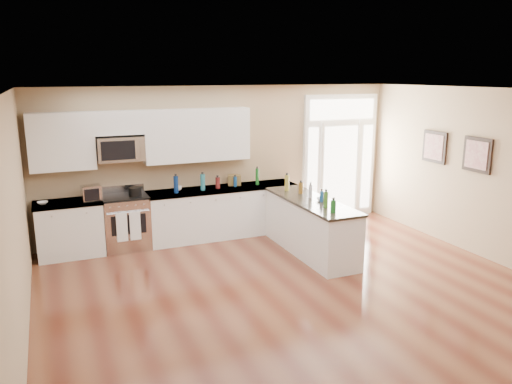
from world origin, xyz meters
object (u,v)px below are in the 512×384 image
at_px(toaster_oven, 91,193).
at_px(peninsula_cabinet, 310,228).
at_px(stockpot, 135,191).
at_px(kitchen_range, 126,222).

bearing_deg(toaster_oven, peninsula_cabinet, -27.86).
distance_m(stockpot, toaster_oven, 0.72).
bearing_deg(kitchen_range, peninsula_cabinet, -26.78).
xyz_separation_m(kitchen_range, toaster_oven, (-0.55, -0.09, 0.59)).
relative_size(kitchen_range, stockpot, 4.88).
bearing_deg(toaster_oven, kitchen_range, 2.69).
height_order(peninsula_cabinet, toaster_oven, toaster_oven).
relative_size(peninsula_cabinet, kitchen_range, 2.15).
bearing_deg(kitchen_range, stockpot, -26.46).
relative_size(peninsula_cabinet, stockpot, 10.47).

